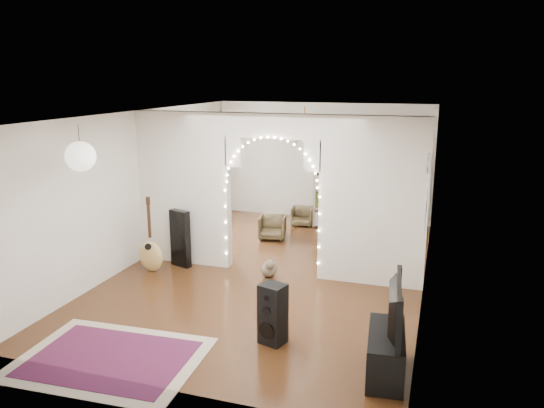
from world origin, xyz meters
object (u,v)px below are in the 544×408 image
(acoustic_guitar, at_px, (150,244))
(dining_chair_right, at_px, (272,227))
(media_console, at_px, (386,353))
(floor_speaker, at_px, (273,314))
(dining_table, at_px, (354,194))
(bookcase, at_px, (352,191))
(dining_chair_left, at_px, (302,216))

(acoustic_guitar, distance_m, dining_chair_right, 2.83)
(acoustic_guitar, distance_m, media_console, 4.67)
(floor_speaker, bearing_deg, dining_table, 106.60)
(media_console, xyz_separation_m, bookcase, (-1.37, 5.74, 0.60))
(media_console, bearing_deg, bookcase, 97.97)
(acoustic_guitar, xyz_separation_m, dining_table, (2.79, 4.16, 0.19))
(acoustic_guitar, relative_size, dining_chair_left, 2.36)
(bookcase, bearing_deg, acoustic_guitar, -107.66)
(floor_speaker, xyz_separation_m, media_console, (1.43, -0.29, -0.14))
(dining_chair_right, bearing_deg, floor_speaker, -83.64)
(acoustic_guitar, distance_m, bookcase, 4.67)
(dining_chair_right, bearing_deg, acoustic_guitar, -131.38)
(floor_speaker, relative_size, media_console, 0.78)
(acoustic_guitar, xyz_separation_m, media_console, (4.19, -2.04, -0.24))
(media_console, bearing_deg, acoustic_guitar, 148.66)
(bookcase, height_order, dining_table, bookcase)
(dining_table, height_order, dining_chair_left, dining_table)
(floor_speaker, relative_size, dining_chair_left, 1.64)
(media_console, xyz_separation_m, dining_chair_right, (-2.80, 4.48, -0.00))
(media_console, height_order, bookcase, bookcase)
(floor_speaker, xyz_separation_m, dining_chair_left, (-1.04, 5.36, -0.17))
(bookcase, distance_m, dining_chair_right, 2.00)
(bookcase, bearing_deg, media_console, -56.94)
(media_console, height_order, dining_table, dining_table)
(media_console, height_order, dining_chair_left, media_console)
(floor_speaker, distance_m, bookcase, 5.47)
(acoustic_guitar, bearing_deg, dining_chair_left, 40.13)
(floor_speaker, xyz_separation_m, dining_chair_right, (-1.37, 4.19, -0.14))
(floor_speaker, height_order, media_console, floor_speaker)
(dining_table, bearing_deg, dining_chair_left, -147.94)
(media_console, relative_size, dining_chair_left, 2.11)
(acoustic_guitar, height_order, floor_speaker, acoustic_guitar)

